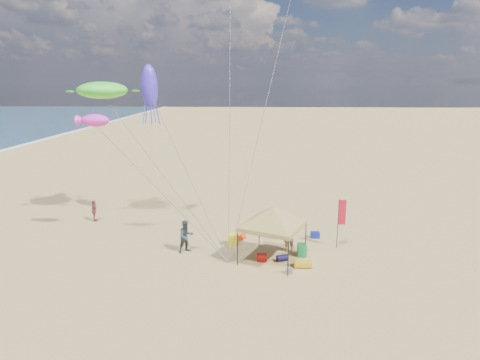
{
  "coord_description": "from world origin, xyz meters",
  "views": [
    {
      "loc": [
        1.04,
        -19.99,
        9.49
      ],
      "look_at": [
        0.0,
        3.0,
        4.0
      ],
      "focal_mm": 30.92,
      "sensor_mm": 36.0,
      "label": 1
    }
  ],
  "objects": [
    {
      "name": "ground",
      "position": [
        0.0,
        0.0,
        0.0
      ],
      "size": [
        280.0,
        280.0,
        0.0
      ],
      "primitive_type": "plane",
      "color": "tan",
      "rests_on": "ground"
    },
    {
      "name": "canopy_tent",
      "position": [
        1.85,
        0.98,
        2.93
      ],
      "size": [
        5.21,
        5.21,
        3.52
      ],
      "color": "black",
      "rests_on": "ground"
    },
    {
      "name": "feather_flag",
      "position": [
        5.83,
        2.9,
        1.99
      ],
      "size": [
        0.45,
        0.07,
        2.97
      ],
      "color": "black",
      "rests_on": "ground"
    },
    {
      "name": "cooler_red",
      "position": [
        1.28,
        0.87,
        0.19
      ],
      "size": [
        0.54,
        0.38,
        0.38
      ],
      "primitive_type": "cube",
      "color": "red",
      "rests_on": "ground"
    },
    {
      "name": "cooler_blue",
      "position": [
        4.63,
        4.43,
        0.19
      ],
      "size": [
        0.54,
        0.38,
        0.38
      ],
      "primitive_type": "cube",
      "color": "navy",
      "rests_on": "ground"
    },
    {
      "name": "bag_navy",
      "position": [
        2.39,
        0.88,
        0.18
      ],
      "size": [
        0.69,
        0.54,
        0.36
      ],
      "primitive_type": "cylinder",
      "rotation": [
        0.0,
        1.57,
        0.35
      ],
      "color": "#120D3B",
      "rests_on": "ground"
    },
    {
      "name": "bag_orange",
      "position": [
        0.06,
        3.93,
        0.18
      ],
      "size": [
        0.54,
        0.69,
        0.36
      ],
      "primitive_type": "cylinder",
      "rotation": [
        0.0,
        1.57,
        1.22
      ],
      "color": "#FF410E",
      "rests_on": "ground"
    },
    {
      "name": "chair_green",
      "position": [
        3.52,
        1.62,
        0.35
      ],
      "size": [
        0.5,
        0.5,
        0.7
      ],
      "primitive_type": "cube",
      "color": "#17833B",
      "rests_on": "ground"
    },
    {
      "name": "chair_yellow",
      "position": [
        -0.46,
        3.05,
        0.35
      ],
      "size": [
        0.5,
        0.5,
        0.7
      ],
      "primitive_type": "cube",
      "color": "yellow",
      "rests_on": "ground"
    },
    {
      "name": "crate_grey",
      "position": [
        2.66,
        -0.57,
        0.14
      ],
      "size": [
        0.34,
        0.3,
        0.28
      ],
      "primitive_type": "cube",
      "color": "slate",
      "rests_on": "ground"
    },
    {
      "name": "beach_cart",
      "position": [
        3.42,
        0.18,
        0.2
      ],
      "size": [
        0.9,
        0.5,
        0.24
      ],
      "primitive_type": "cube",
      "color": "gold",
      "rests_on": "ground"
    },
    {
      "name": "person_near_a",
      "position": [
        2.83,
        2.26,
        0.92
      ],
      "size": [
        0.78,
        0.63,
        1.85
      ],
      "primitive_type": "imported",
      "rotation": [
        0.0,
        0.0,
        3.47
      ],
      "color": "#A1815C",
      "rests_on": "ground"
    },
    {
      "name": "person_near_b",
      "position": [
        -3.0,
        1.88,
        0.94
      ],
      "size": [
        1.16,
        1.12,
        1.89
      ],
      "primitive_type": "imported",
      "rotation": [
        0.0,
        0.0,
        0.64
      ],
      "color": "#313943",
      "rests_on": "ground"
    },
    {
      "name": "person_near_c",
      "position": [
        2.1,
        4.12,
        0.93
      ],
      "size": [
        1.29,
        0.86,
        1.87
      ],
      "primitive_type": "imported",
      "rotation": [
        0.0,
        0.0,
        3.0
      ],
      "color": "white",
      "rests_on": "ground"
    },
    {
      "name": "person_far_a",
      "position": [
        -10.33,
        6.92,
        0.75
      ],
      "size": [
        0.66,
        0.95,
        1.5
      ],
      "primitive_type": "imported",
      "rotation": [
        0.0,
        0.0,
        1.94
      ],
      "color": "#973A3D",
      "rests_on": "ground"
    },
    {
      "name": "turtle_kite",
      "position": [
        -9.25,
        7.28,
        8.94
      ],
      "size": [
        3.97,
        3.52,
        1.11
      ],
      "primitive_type": "ellipsoid",
      "rotation": [
        0.0,
        0.0,
        0.29
      ],
      "color": "#43F134",
      "rests_on": "ground"
    },
    {
      "name": "fish_kite",
      "position": [
        -8.29,
        3.27,
        7.34
      ],
      "size": [
        1.69,
        0.93,
        0.73
      ],
      "primitive_type": "ellipsoid",
      "rotation": [
        0.0,
        0.0,
        0.07
      ],
      "color": "#E52FC9",
      "rests_on": "ground"
    },
    {
      "name": "squid_kite",
      "position": [
        -5.96,
        6.7,
        9.18
      ],
      "size": [
        1.3,
        1.3,
        2.8
      ],
      "primitive_type": "ellipsoid",
      "rotation": [
        0.0,
        0.0,
        0.24
      ],
      "color": "#402DD2",
      "rests_on": "ground"
    }
  ]
}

